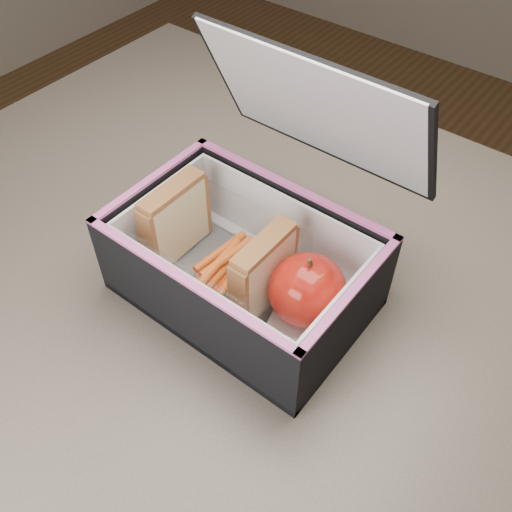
{
  "coord_description": "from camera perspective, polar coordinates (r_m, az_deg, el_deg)",
  "views": [
    {
      "loc": [
        0.22,
        -0.37,
        1.27
      ],
      "look_at": [
        -0.04,
        -0.04,
        0.81
      ],
      "focal_mm": 40.0,
      "sensor_mm": 36.0,
      "label": 1
    }
  ],
  "objects": [
    {
      "name": "sandwich_left",
      "position": [
        0.67,
        -8.05,
        3.63
      ],
      "size": [
        0.02,
        0.09,
        0.1
      ],
      "color": "#D6C588",
      "rests_on": "plastic_tub"
    },
    {
      "name": "red_apple",
      "position": [
        0.6,
        5.14,
        -3.41
      ],
      "size": [
        0.1,
        0.1,
        0.09
      ],
      "rotation": [
        0.0,
        0.0,
        -0.2
      ],
      "color": "maroon",
      "rests_on": "paper_napkin"
    },
    {
      "name": "carrot_sticks",
      "position": [
        0.65,
        -3.81,
        -1.45
      ],
      "size": [
        0.05,
        0.13,
        0.03
      ],
      "color": "#DB5115",
      "rests_on": "plastic_tub"
    },
    {
      "name": "paper_napkin",
      "position": [
        0.63,
        5.4,
        -5.79
      ],
      "size": [
        0.09,
        0.1,
        0.01
      ],
      "primitive_type": "cube",
      "rotation": [
        0.0,
        0.0,
        0.27
      ],
      "color": "white",
      "rests_on": "lunch_bag"
    },
    {
      "name": "kitchen_table",
      "position": [
        0.75,
        4.03,
        -7.51
      ],
      "size": [
        1.2,
        0.8,
        0.75
      ],
      "color": "#66584D",
      "rests_on": "ground"
    },
    {
      "name": "sandwich_right",
      "position": [
        0.61,
        0.8,
        -1.6
      ],
      "size": [
        0.02,
        0.08,
        0.09
      ],
      "color": "#D6C588",
      "rests_on": "plastic_tub"
    },
    {
      "name": "plastic_tub",
      "position": [
        0.65,
        -3.76,
        0.22
      ],
      "size": [
        0.17,
        0.12,
        0.07
      ],
      "primitive_type": null,
      "color": "white",
      "rests_on": "lunch_bag"
    },
    {
      "name": "lunch_bag",
      "position": [
        0.63,
        -1.03,
        -0.18
      ],
      "size": [
        0.28,
        0.26,
        0.26
      ],
      "color": "black",
      "rests_on": "kitchen_table"
    },
    {
      "name": "ground",
      "position": [
        1.34,
        2.44,
        -23.92
      ],
      "size": [
        4.0,
        4.0,
        0.0
      ],
      "primitive_type": "plane",
      "color": "brown",
      "rests_on": "ground"
    }
  ]
}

